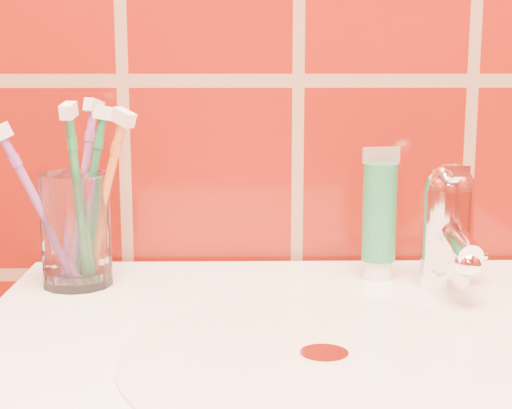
{
  "coord_description": "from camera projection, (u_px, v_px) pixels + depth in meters",
  "views": [
    {
      "loc": [
        -0.06,
        0.37,
        1.07
      ],
      "look_at": [
        -0.05,
        1.08,
        0.93
      ],
      "focal_mm": 55.0,
      "sensor_mm": 36.0,
      "label": 1
    }
  ],
  "objects": [
    {
      "name": "glass_tumbler",
      "position": [
        76.0,
        230.0,
        0.75
      ],
      "size": [
        0.08,
        0.08,
        0.11
      ],
      "primitive_type": "cylinder",
      "rotation": [
        0.0,
        0.0,
        0.14
      ],
      "color": "white",
      "rests_on": "pedestal_sink"
    },
    {
      "name": "toothpaste_tube",
      "position": [
        379.0,
        218.0,
        0.76
      ],
      "size": [
        0.04,
        0.03,
        0.13
      ],
      "rotation": [
        0.0,
        0.0,
        0.17
      ],
      "color": "white",
      "rests_on": "pedestal_sink"
    },
    {
      "name": "faucet",
      "position": [
        449.0,
        222.0,
        0.74
      ],
      "size": [
        0.05,
        0.11,
        0.12
      ],
      "color": "white",
      "rests_on": "pedestal_sink"
    },
    {
      "name": "toothbrush_0",
      "position": [
        90.0,
        196.0,
        0.75
      ],
      "size": [
        0.08,
        0.07,
        0.18
      ],
      "primitive_type": null,
      "rotation": [
        0.2,
        0.0,
        1.89
      ],
      "color": "#1C693D",
      "rests_on": "glass_tumbler"
    },
    {
      "name": "toothbrush_1",
      "position": [
        41.0,
        209.0,
        0.72
      ],
      "size": [
        0.13,
        0.11,
        0.17
      ],
      "primitive_type": null,
      "rotation": [
        0.41,
        0.0,
        -1.27
      ],
      "color": "#854594",
      "rests_on": "glass_tumbler"
    },
    {
      "name": "toothbrush_2",
      "position": [
        78.0,
        198.0,
        0.72
      ],
      "size": [
        0.04,
        0.09,
        0.19
      ],
      "primitive_type": null,
      "rotation": [
        0.19,
        0.0,
        -0.12
      ],
      "color": "#207B40",
      "rests_on": "glass_tumbler"
    },
    {
      "name": "toothbrush_3",
      "position": [
        103.0,
        200.0,
        0.73
      ],
      "size": [
        0.13,
        0.12,
        0.19
      ],
      "primitive_type": null,
      "rotation": [
        0.35,
        0.0,
        0.98
      ],
      "color": "orange",
      "rests_on": "glass_tumbler"
    },
    {
      "name": "toothbrush_4",
      "position": [
        82.0,
        191.0,
        0.76
      ],
      "size": [
        0.09,
        0.13,
        0.19
      ],
      "primitive_type": null,
      "rotation": [
        0.29,
        0.0,
        2.71
      ],
      "color": "#854492",
      "rests_on": "glass_tumbler"
    }
  ]
}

